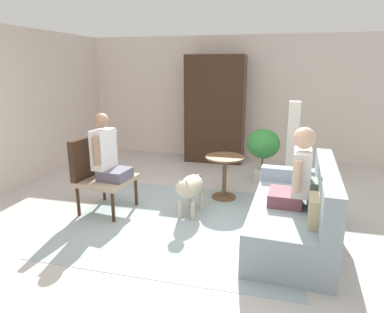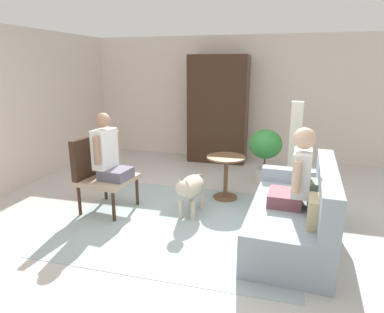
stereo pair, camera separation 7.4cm
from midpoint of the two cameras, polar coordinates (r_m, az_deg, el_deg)
ground_plane at (r=4.36m, az=0.23°, el=-11.01°), size 7.93×7.93×0.00m
back_wall at (r=7.26m, az=6.77°, el=9.70°), size 6.77×0.12×2.51m
area_rug at (r=4.37m, az=-1.80°, el=-10.94°), size 2.80×2.45×0.01m
couch at (r=3.98m, az=16.66°, el=-9.38°), size 0.95×1.81×0.89m
armchair at (r=4.73m, az=-16.01°, el=-2.08°), size 0.71×0.74×1.00m
person_on_couch at (r=3.79m, az=16.68°, el=-2.79°), size 0.45×0.56×0.86m
person_on_armchair at (r=4.58m, az=-14.56°, el=0.57°), size 0.46×0.51×0.87m
round_end_table at (r=5.00m, az=5.06°, el=-2.49°), size 0.57×0.57×0.64m
dog at (r=4.45m, az=-0.78°, el=-5.23°), size 0.32×0.86×0.58m
potted_plant at (r=5.68m, az=11.49°, el=1.44°), size 0.53×0.53×0.92m
column_lamp at (r=5.72m, az=16.09°, el=1.97°), size 0.20×0.20×1.37m
armoire_cabinet at (r=6.93m, az=3.62°, el=7.91°), size 1.16×0.56×2.12m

